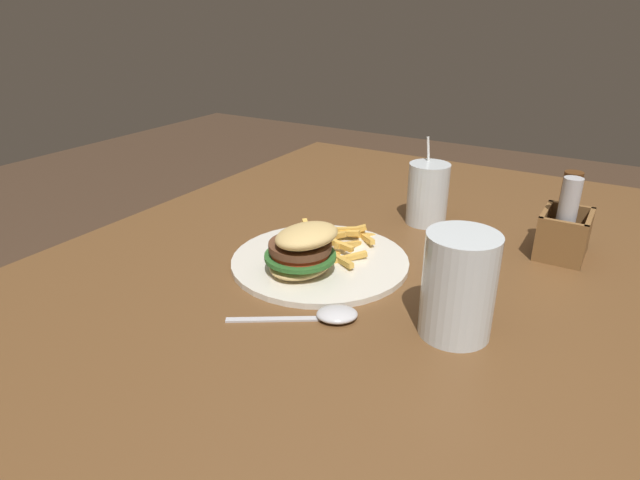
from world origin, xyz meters
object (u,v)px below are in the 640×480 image
meal_plate_near (313,255)px  beer_glass (458,288)px  juice_glass (427,197)px  spoon (332,315)px  condiment_caddy (565,227)px

meal_plate_near → beer_glass: (0.06, 0.26, 0.04)m
meal_plate_near → beer_glass: bearing=76.8°
juice_glass → spoon: (0.41, 0.02, -0.05)m
beer_glass → condiment_caddy: bearing=166.0°
beer_glass → spoon: bearing=-70.0°
condiment_caddy → spoon: bearing=-31.6°
meal_plate_near → condiment_caddy: condiment_caddy is taller
condiment_caddy → meal_plate_near: bearing=-51.6°
meal_plate_near → spoon: size_ratio=1.76×
beer_glass → condiment_caddy: size_ratio=0.99×
spoon → condiment_caddy: (-0.39, 0.24, 0.05)m
meal_plate_near → spoon: meal_plate_near is taller
juice_glass → condiment_caddy: juice_glass is taller
condiment_caddy → juice_glass: bearing=-94.7°
beer_glass → juice_glass: 0.40m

